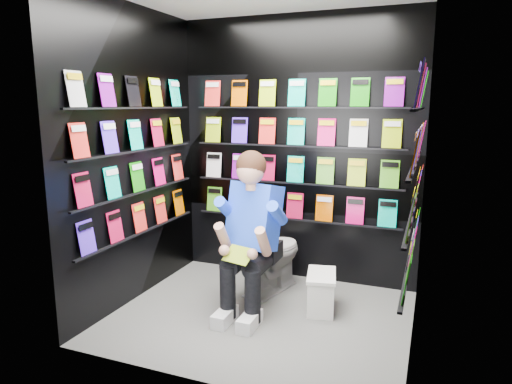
% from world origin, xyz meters
% --- Properties ---
extents(floor, '(2.40, 2.40, 0.00)m').
position_xyz_m(floor, '(0.00, 0.00, 0.00)').
color(floor, slate).
rests_on(floor, ground).
extents(wall_back, '(2.40, 0.04, 2.60)m').
position_xyz_m(wall_back, '(0.00, 1.00, 1.30)').
color(wall_back, black).
rests_on(wall_back, floor).
extents(wall_front, '(2.40, 0.04, 2.60)m').
position_xyz_m(wall_front, '(0.00, -1.00, 1.30)').
color(wall_front, black).
rests_on(wall_front, floor).
extents(wall_left, '(0.04, 2.00, 2.60)m').
position_xyz_m(wall_left, '(-1.20, 0.00, 1.30)').
color(wall_left, black).
rests_on(wall_left, floor).
extents(wall_right, '(0.04, 2.00, 2.60)m').
position_xyz_m(wall_right, '(1.20, 0.00, 1.30)').
color(wall_right, black).
rests_on(wall_right, floor).
extents(comics_back, '(2.10, 0.06, 1.37)m').
position_xyz_m(comics_back, '(0.00, 0.97, 1.31)').
color(comics_back, '#D85B00').
rests_on(comics_back, wall_back).
extents(comics_left, '(0.06, 1.70, 1.37)m').
position_xyz_m(comics_left, '(-1.17, 0.00, 1.31)').
color(comics_left, '#D85B00').
rests_on(comics_left, wall_left).
extents(comics_right, '(0.06, 1.70, 1.37)m').
position_xyz_m(comics_right, '(1.17, 0.00, 1.31)').
color(comics_right, '#D85B00').
rests_on(comics_right, wall_right).
extents(toilet, '(0.60, 0.83, 0.73)m').
position_xyz_m(toilet, '(-0.12, 0.55, 0.37)').
color(toilet, white).
rests_on(toilet, floor).
extents(longbox, '(0.30, 0.43, 0.30)m').
position_xyz_m(longbox, '(0.44, 0.31, 0.15)').
color(longbox, white).
rests_on(longbox, floor).
extents(longbox_lid, '(0.32, 0.46, 0.03)m').
position_xyz_m(longbox_lid, '(0.44, 0.31, 0.31)').
color(longbox_lid, white).
rests_on(longbox_lid, longbox).
extents(reader, '(0.77, 0.95, 1.53)m').
position_xyz_m(reader, '(-0.12, 0.17, 0.80)').
color(reader, blue).
rests_on(reader, toilet).
extents(held_comic, '(0.27, 0.20, 0.10)m').
position_xyz_m(held_comic, '(-0.12, -0.18, 0.58)').
color(held_comic, green).
rests_on(held_comic, reader).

